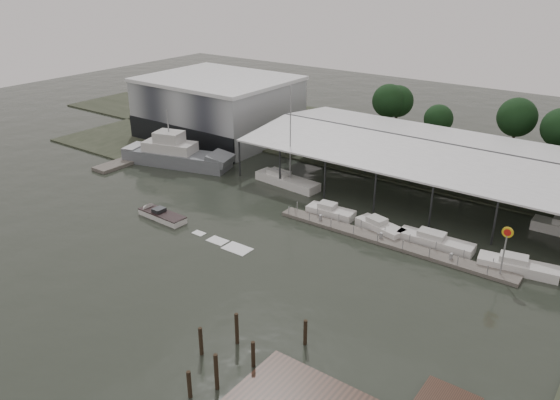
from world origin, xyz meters
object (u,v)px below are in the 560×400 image
Objects in this scene: shell_fuel_sign at (506,242)px; grey_trawler at (177,155)px; speedboat_underway at (159,214)px; white_sailboat at (286,181)px.

grey_trawler is (-49.79, 4.40, -2.35)m from shell_fuel_sign.
grey_trawler reaches higher than shell_fuel_sign.
white_sailboat is at bearing -107.56° from speedboat_underway.
white_sailboat reaches higher than speedboat_underway.
shell_fuel_sign is 0.39× the size of white_sailboat.
shell_fuel_sign reaches higher than speedboat_underway.
grey_trawler is 1.27× the size of white_sailboat.
white_sailboat is 19.02m from speedboat_underway.
grey_trawler is 0.99× the size of speedboat_underway.
grey_trawler is at bearing -48.75° from speedboat_underway.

